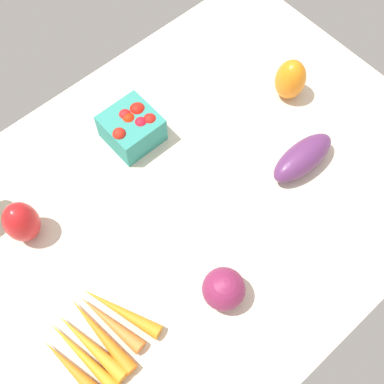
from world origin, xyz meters
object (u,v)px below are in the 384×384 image
(bell_pepper_red, at_px, (21,222))
(eggplant, at_px, (303,158))
(carrot_bunch, at_px, (97,338))
(berry_basket, at_px, (132,127))
(bell_pepper_orange, at_px, (290,80))
(red_onion_near_basket, at_px, (224,289))

(bell_pepper_red, xyz_separation_m, eggplant, (0.49, -0.24, -0.02))
(carrot_bunch, height_order, berry_basket, berry_basket)
(eggplant, distance_m, bell_pepper_orange, 0.18)
(carrot_bunch, relative_size, eggplant, 1.21)
(red_onion_near_basket, bearing_deg, bell_pepper_orange, 29.70)
(bell_pepper_red, distance_m, eggplant, 0.55)
(carrot_bunch, distance_m, berry_basket, 0.42)
(carrot_bunch, relative_size, bell_pepper_red, 1.79)
(carrot_bunch, xyz_separation_m, bell_pepper_red, (0.02, 0.25, 0.04))
(red_onion_near_basket, distance_m, eggplant, 0.31)
(carrot_bunch, height_order, red_onion_near_basket, red_onion_near_basket)
(red_onion_near_basket, bearing_deg, carrot_bunch, 158.28)
(red_onion_near_basket, distance_m, bell_pepper_orange, 0.47)
(bell_pepper_red, xyz_separation_m, bell_pepper_orange, (0.60, -0.10, -0.00))
(carrot_bunch, distance_m, bell_pepper_orange, 0.64)
(berry_basket, xyz_separation_m, eggplant, (0.21, -0.28, -0.01))
(carrot_bunch, bearing_deg, bell_pepper_orange, 13.39)
(eggplant, xyz_separation_m, bell_pepper_orange, (0.11, 0.14, 0.02))
(bell_pepper_red, bearing_deg, red_onion_near_basket, -59.80)
(bell_pepper_red, relative_size, red_onion_near_basket, 1.33)
(berry_basket, distance_m, red_onion_near_basket, 0.38)
(bell_pepper_red, relative_size, eggplant, 0.68)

